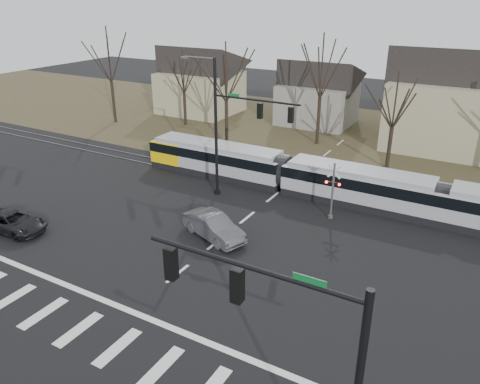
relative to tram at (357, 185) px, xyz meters
The scene contains 16 objects.
ground 17.06m from the tram, 109.75° to the right, with size 140.00×140.00×0.00m, color black.
grass_verge 17.06m from the tram, 109.75° to the left, with size 140.00×28.00×0.01m, color #38331E.
crosswalk 20.86m from the tram, 106.03° to the right, with size 27.00×2.60×0.01m.
stop_line 18.76m from the tram, 107.89° to the right, with size 28.00×0.35×0.01m, color silver.
lane_dashes 5.93m from the tram, behind, with size 0.18×30.00×0.01m.
rail_pair 5.93m from the tram, behind, with size 90.00×1.52×0.06m.
tram is the anchor object (origin of this frame).
sedan 11.38m from the tram, 123.33° to the right, with size 4.97×3.13×1.55m, color #48484E.
suv 23.57m from the tram, 139.95° to the right, with size 4.82×2.55×1.29m, color black.
signal_pole_near_right 22.73m from the tram, 78.77° to the right, with size 6.72×0.44×8.00m.
signal_pole_far 9.82m from the tram, 156.77° to the right, with size 9.28×0.44×10.20m.
rail_crossing_signal 3.32m from the tram, 103.08° to the right, with size 1.08×0.36×4.00m.
tree_row 11.24m from the tram, 110.53° to the left, with size 59.20×7.20×10.00m.
house_a 31.55m from the tram, 145.04° to the left, with size 9.72×8.64×8.60m.
house_b 22.84m from the tram, 118.25° to the left, with size 8.64×7.56×7.65m.
house_c 17.71m from the tram, 79.16° to the left, with size 10.80×8.64×10.10m.
Camera 1 is at (13.83, -15.37, 14.37)m, focal length 35.00 mm.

